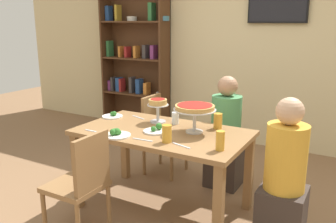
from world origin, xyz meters
name	(u,v)px	position (x,y,z in m)	size (l,w,h in m)	color
ground_plane	(163,207)	(0.00, 0.00, 0.00)	(12.00, 12.00, 0.00)	#846042
rear_partition	(245,42)	(0.00, 2.20, 1.40)	(8.00, 0.12, 2.80)	beige
dining_table	(162,141)	(0.00, 0.00, 0.64)	(1.49, 0.85, 0.74)	olive
bookshelf	(136,58)	(-1.67, 2.02, 1.11)	(1.15, 0.30, 2.21)	#4C2D19
television	(278,4)	(0.43, 2.11, 1.87)	(0.73, 0.05, 0.45)	black
diner_head_east	(284,184)	(1.06, -0.01, 0.49)	(0.34, 0.34, 1.15)	#382D28
diner_far_right	(225,140)	(0.32, 0.73, 0.49)	(0.34, 0.34, 1.15)	#382D28
chair_near_left	(82,181)	(-0.29, -0.72, 0.49)	(0.40, 0.40, 0.87)	olive
chair_far_left	(160,130)	(-0.44, 0.70, 0.49)	(0.40, 0.40, 0.87)	olive
deep_dish_pizza_stand	(195,109)	(0.26, 0.10, 0.95)	(0.37, 0.37, 0.24)	silver
personal_pizza_stand	(158,105)	(-0.17, 0.21, 0.90)	(0.20, 0.20, 0.22)	silver
salad_plate_near_diner	(113,116)	(-0.66, 0.14, 0.75)	(0.21, 0.21, 0.06)	white
salad_plate_far_diner	(156,130)	(-0.03, -0.06, 0.76)	(0.21, 0.21, 0.07)	white
salad_plate_spare	(116,134)	(-0.25, -0.33, 0.76)	(0.23, 0.23, 0.07)	white
beer_glass_amber_tall	(167,134)	(0.19, -0.25, 0.81)	(0.08, 0.08, 0.14)	gold
beer_glass_amber_short	(220,141)	(0.62, -0.21, 0.81)	(0.07, 0.07, 0.15)	gold
beer_glass_amber_spare	(218,121)	(0.40, 0.30, 0.81)	(0.08, 0.08, 0.14)	gold
water_glass_clear_near	(175,118)	(0.00, 0.24, 0.80)	(0.07, 0.07, 0.11)	white
cutlery_fork_near	(93,131)	(-0.51, -0.32, 0.74)	(0.18, 0.02, 0.01)	silver
cutlery_knife_near	(138,117)	(-0.43, 0.25, 0.74)	(0.18, 0.02, 0.01)	silver
cutlery_fork_far	(143,140)	(-0.01, -0.30, 0.74)	(0.18, 0.02, 0.01)	silver
cutlery_knife_far	(181,146)	(0.33, -0.27, 0.74)	(0.18, 0.02, 0.01)	silver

